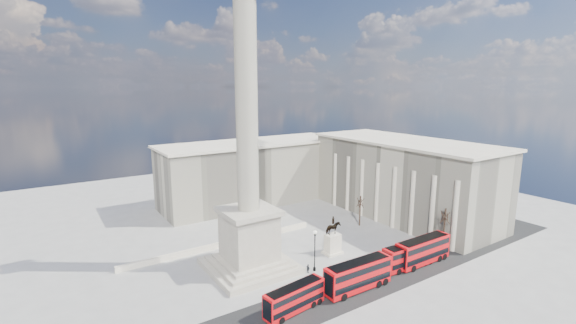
# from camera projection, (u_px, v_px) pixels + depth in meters

# --- Properties ---
(ground) EXTENTS (180.00, 180.00, 0.00)m
(ground) POSITION_uv_depth(u_px,v_px,m) (264.00, 280.00, 62.99)
(ground) COLOR #9B9A93
(ground) RESTS_ON ground
(asphalt_road) EXTENTS (120.00, 9.00, 0.01)m
(asphalt_road) POSITION_uv_depth(u_px,v_px,m) (326.00, 298.00, 57.49)
(asphalt_road) COLOR #242424
(asphalt_road) RESTS_ON ground
(nelsons_column) EXTENTS (14.00, 14.00, 49.85)m
(nelsons_column) POSITION_uv_depth(u_px,v_px,m) (248.00, 197.00, 64.61)
(nelsons_column) COLOR #B3AA95
(nelsons_column) RESTS_ON ground
(balustrade_wall) EXTENTS (40.00, 0.60, 1.10)m
(balustrade_wall) POSITION_uv_depth(u_px,v_px,m) (224.00, 244.00, 76.00)
(balustrade_wall) COLOR beige
(balustrade_wall) RESTS_ON ground
(building_east) EXTENTS (19.00, 46.00, 18.60)m
(building_east) POSITION_uv_depth(u_px,v_px,m) (403.00, 178.00, 93.68)
(building_east) COLOR #BCB59A
(building_east) RESTS_ON ground
(building_northeast) EXTENTS (51.00, 17.00, 16.60)m
(building_northeast) POSITION_uv_depth(u_px,v_px,m) (254.00, 172.00, 104.98)
(building_northeast) COLOR #BCB59A
(building_northeast) RESTS_ON ground
(red_bus_a) EXTENTS (9.88, 3.40, 3.92)m
(red_bus_a) POSITION_uv_depth(u_px,v_px,m) (295.00, 298.00, 53.77)
(red_bus_a) COLOR red
(red_bus_a) RESTS_ON ground
(red_bus_b) EXTENTS (11.76, 2.93, 4.75)m
(red_bus_b) POSITION_uv_depth(u_px,v_px,m) (358.00, 275.00, 59.46)
(red_bus_b) COLOR red
(red_bus_b) RESTS_ON ground
(red_bus_c) EXTENTS (11.74, 2.80, 4.76)m
(red_bus_c) POSITION_uv_depth(u_px,v_px,m) (423.00, 250.00, 68.43)
(red_bus_c) COLOR red
(red_bus_c) RESTS_ON ground
(red_bus_d) EXTENTS (10.80, 3.03, 4.33)m
(red_bus_d) POSITION_uv_depth(u_px,v_px,m) (409.00, 255.00, 67.01)
(red_bus_d) COLOR red
(red_bus_d) RESTS_ON ground
(victorian_lamp) EXTENTS (0.63, 0.63, 7.31)m
(victorian_lamp) POSITION_uv_depth(u_px,v_px,m) (315.00, 247.00, 65.36)
(victorian_lamp) COLOR black
(victorian_lamp) RESTS_ON ground
(equestrian_statue) EXTENTS (3.48, 2.61, 7.39)m
(equestrian_statue) POSITION_uv_depth(u_px,v_px,m) (333.00, 241.00, 72.57)
(equestrian_statue) COLOR beige
(equestrian_statue) RESTS_ON ground
(bare_tree_near) EXTENTS (1.97, 1.97, 8.61)m
(bare_tree_near) POSITION_uv_depth(u_px,v_px,m) (445.00, 216.00, 73.89)
(bare_tree_near) COLOR #332319
(bare_tree_near) RESTS_ON ground
(bare_tree_mid) EXTENTS (1.92, 1.92, 7.28)m
(bare_tree_mid) POSITION_uv_depth(u_px,v_px,m) (360.00, 201.00, 86.72)
(bare_tree_mid) COLOR #332319
(bare_tree_mid) RESTS_ON ground
(bare_tree_far) EXTENTS (1.99, 1.99, 8.12)m
(bare_tree_far) POSITION_uv_depth(u_px,v_px,m) (386.00, 190.00, 93.74)
(bare_tree_far) COLOR #332319
(bare_tree_far) RESTS_ON ground
(pedestrian_walking) EXTENTS (0.69, 0.54, 1.68)m
(pedestrian_walking) POSITION_uv_depth(u_px,v_px,m) (371.00, 263.00, 67.08)
(pedestrian_walking) COLOR black
(pedestrian_walking) RESTS_ON ground
(pedestrian_standing) EXTENTS (0.85, 0.73, 1.50)m
(pedestrian_standing) POSITION_uv_depth(u_px,v_px,m) (362.00, 261.00, 67.97)
(pedestrian_standing) COLOR black
(pedestrian_standing) RESTS_ON ground
(pedestrian_crossing) EXTENTS (0.53, 0.98, 1.59)m
(pedestrian_crossing) POSITION_uv_depth(u_px,v_px,m) (308.00, 269.00, 65.19)
(pedestrian_crossing) COLOR black
(pedestrian_crossing) RESTS_ON ground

